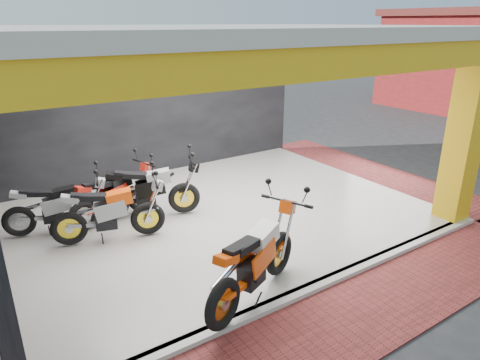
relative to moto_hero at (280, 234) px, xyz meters
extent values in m
plane|color=#2D2D30|center=(0.45, 0.50, -0.80)|extent=(80.00, 80.00, 0.00)
cube|color=silver|center=(0.45, 2.50, -0.75)|extent=(8.00, 6.00, 0.10)
cube|color=beige|center=(0.45, 2.50, 2.80)|extent=(8.40, 6.40, 0.20)
cube|color=black|center=(0.45, 5.60, 0.95)|extent=(8.20, 0.20, 3.50)
cube|color=gold|center=(4.20, -0.25, 0.95)|extent=(0.50, 0.50, 3.50)
cube|color=gold|center=(0.45, -0.50, 2.50)|extent=(8.40, 0.30, 0.40)
cube|color=gold|center=(4.45, 2.50, 2.50)|extent=(0.30, 6.40, 0.40)
cube|color=silver|center=(0.45, -0.52, -0.75)|extent=(8.00, 0.20, 0.10)
cube|color=#973231|center=(0.45, -1.30, -0.78)|extent=(9.00, 1.40, 0.03)
cube|color=#973231|center=(5.25, 2.50, -0.78)|extent=(1.40, 7.00, 0.03)
cube|color=#3F1E14|center=(13.43, 5.00, 0.30)|extent=(0.06, 1.00, 2.20)
camera|label=1|loc=(-3.65, -4.41, 2.97)|focal=32.00mm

